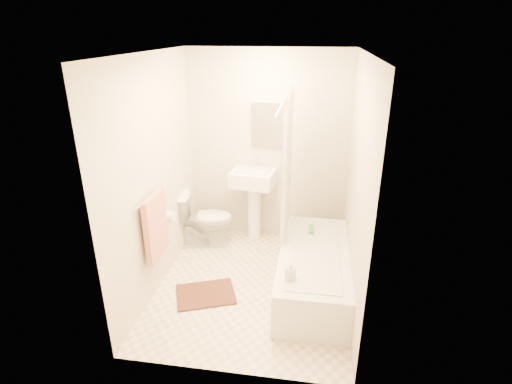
% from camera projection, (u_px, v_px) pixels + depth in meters
% --- Properties ---
extents(floor, '(2.40, 2.40, 0.00)m').
position_uv_depth(floor, '(252.00, 285.00, 4.35)').
color(floor, beige).
rests_on(floor, ground).
extents(ceiling, '(2.40, 2.40, 0.00)m').
position_uv_depth(ceiling, '(252.00, 53.00, 3.43)').
color(ceiling, white).
rests_on(ceiling, ground).
extents(wall_back, '(2.00, 0.02, 2.40)m').
position_uv_depth(wall_back, '(268.00, 149.00, 4.99)').
color(wall_back, beige).
rests_on(wall_back, ground).
extents(wall_left, '(0.02, 2.40, 2.40)m').
position_uv_depth(wall_left, '(155.00, 177.00, 4.03)').
color(wall_left, beige).
rests_on(wall_left, ground).
extents(wall_right, '(0.02, 2.40, 2.40)m').
position_uv_depth(wall_right, '(357.00, 189.00, 3.75)').
color(wall_right, beige).
rests_on(wall_right, ground).
extents(mirror, '(0.40, 0.03, 0.55)m').
position_uv_depth(mirror, '(268.00, 125.00, 4.85)').
color(mirror, white).
rests_on(mirror, wall_back).
extents(curtain_rod, '(0.03, 1.70, 0.03)m').
position_uv_depth(curtain_rod, '(286.00, 99.00, 3.63)').
color(curtain_rod, silver).
rests_on(curtain_rod, wall_back).
extents(shower_curtain, '(0.04, 0.80, 1.55)m').
position_uv_depth(shower_curtain, '(287.00, 166.00, 4.30)').
color(shower_curtain, silver).
rests_on(shower_curtain, curtain_rod).
extents(towel_bar, '(0.02, 0.60, 0.02)m').
position_uv_depth(towel_bar, '(150.00, 196.00, 3.84)').
color(towel_bar, silver).
rests_on(towel_bar, wall_left).
extents(towel, '(0.06, 0.45, 0.66)m').
position_uv_depth(towel, '(156.00, 226.00, 3.95)').
color(towel, '#CC7266').
rests_on(towel, towel_bar).
extents(toilet_paper, '(0.11, 0.12, 0.12)m').
position_uv_depth(toilet_paper, '(170.00, 217.00, 4.32)').
color(toilet_paper, white).
rests_on(toilet_paper, wall_left).
extents(toilet, '(0.77, 0.51, 0.70)m').
position_uv_depth(toilet, '(205.00, 219.00, 5.05)').
color(toilet, silver).
rests_on(toilet, floor).
extents(sink, '(0.58, 0.49, 1.04)m').
position_uv_depth(sink, '(254.00, 202.00, 5.14)').
color(sink, white).
rests_on(sink, floor).
extents(bathtub, '(0.71, 1.62, 0.46)m').
position_uv_depth(bathtub, '(313.00, 271.00, 4.20)').
color(bathtub, white).
rests_on(bathtub, floor).
extents(bath_mat, '(0.72, 0.63, 0.02)m').
position_uv_depth(bath_mat, '(206.00, 294.00, 4.19)').
color(bath_mat, '#48271D').
rests_on(bath_mat, floor).
extents(soap_bottle, '(0.10, 0.10, 0.18)m').
position_uv_depth(soap_bottle, '(291.00, 271.00, 3.63)').
color(soap_bottle, white).
rests_on(soap_bottle, bathtub).
extents(scrub_brush, '(0.07, 0.19, 0.04)m').
position_uv_depth(scrub_brush, '(312.00, 230.00, 4.53)').
color(scrub_brush, green).
rests_on(scrub_brush, bathtub).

